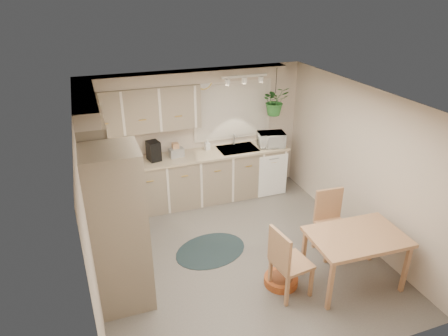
{
  "coord_description": "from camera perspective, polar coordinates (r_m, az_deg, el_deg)",
  "views": [
    {
      "loc": [
        -1.83,
        -4.56,
        3.74
      ],
      "look_at": [
        -0.01,
        0.55,
        1.21
      ],
      "focal_mm": 32.0,
      "sensor_mm": 36.0,
      "label": 1
    }
  ],
  "objects": [
    {
      "name": "wall_front",
      "position": [
        3.98,
        13.61,
        -15.47
      ],
      "size": [
        4.0,
        0.04,
        2.4
      ],
      "primitive_type": "cube",
      "color": "#C1B1A0",
      "rests_on": "floor"
    },
    {
      "name": "counter_left",
      "position": [
        6.12,
        -16.03,
        -3.45
      ],
      "size": [
        0.64,
        1.89,
        0.04
      ],
      "primitive_type": "cube",
      "color": "tan",
      "rests_on": "base_cab_left"
    },
    {
      "name": "range_hood",
      "position": [
        5.39,
        -16.21,
        -1.74
      ],
      "size": [
        0.4,
        0.6,
        0.14
      ],
      "primitive_type": "cube",
      "color": "white",
      "rests_on": "upper_cab_left"
    },
    {
      "name": "sink",
      "position": [
        7.41,
        1.96,
        2.49
      ],
      "size": [
        0.7,
        0.48,
        0.1
      ],
      "primitive_type": "cube",
      "color": "#A3A7AB",
      "rests_on": "counter_back"
    },
    {
      "name": "hanging_plant",
      "position": [
        7.3,
        7.29,
        9.07
      ],
      "size": [
        0.48,
        0.53,
        0.41
      ],
      "primitive_type": "imported",
      "rotation": [
        0.0,
        0.0,
        -0.01
      ],
      "color": "#286428",
      "rests_on": "ceiling"
    },
    {
      "name": "chair_left",
      "position": [
        5.32,
        9.68,
        -12.99
      ],
      "size": [
        0.52,
        0.52,
        0.99
      ],
      "primitive_type": "cube",
      "rotation": [
        0.0,
        0.0,
        -1.44
      ],
      "color": "tan",
      "rests_on": "floor"
    },
    {
      "name": "ceiling",
      "position": [
        5.09,
        2.26,
        9.77
      ],
      "size": [
        4.2,
        4.2,
        0.0
      ],
      "primitive_type": "plane",
      "color": "silver",
      "rests_on": "wall_back"
    },
    {
      "name": "dining_table",
      "position": [
        5.72,
        18.0,
        -12.29
      ],
      "size": [
        1.26,
        0.87,
        0.77
      ],
      "primitive_type": "cube",
      "rotation": [
        0.0,
        0.0,
        -0.04
      ],
      "color": "tan",
      "rests_on": "floor"
    },
    {
      "name": "soffit_back",
      "position": [
        6.86,
        -5.53,
        12.82
      ],
      "size": [
        3.6,
        0.3,
        0.2
      ],
      "primitive_type": "cube",
      "color": "#C1B1A0",
      "rests_on": "wall_back"
    },
    {
      "name": "window_frame",
      "position": [
        7.42,
        1.25,
        8.28
      ],
      "size": [
        1.5,
        0.02,
        1.1
      ],
      "primitive_type": "cube",
      "color": "beige",
      "rests_on": "wall_back"
    },
    {
      "name": "upper_cab_back",
      "position": [
        6.81,
        -11.9,
        8.18
      ],
      "size": [
        2.0,
        0.35,
        0.75
      ],
      "primitive_type": "cube",
      "color": "gray",
      "rests_on": "wall_back"
    },
    {
      "name": "dishwasher_front",
      "position": [
        7.57,
        7.0,
        -1.11
      ],
      "size": [
        0.58,
        0.02,
        0.83
      ],
      "primitive_type": "cube",
      "color": "white",
      "rests_on": "base_cab_back"
    },
    {
      "name": "base_cab_left",
      "position": [
        6.35,
        -15.62,
        -7.19
      ],
      "size": [
        0.6,
        1.85,
        0.9
      ],
      "primitive_type": "cube",
      "color": "gray",
      "rests_on": "floor"
    },
    {
      "name": "chair_back",
      "position": [
        6.15,
        15.4,
        -7.84
      ],
      "size": [
        0.49,
        0.49,
        0.98
      ],
      "primitive_type": "cube",
      "rotation": [
        0.0,
        0.0,
        3.08
      ],
      "color": "tan",
      "rests_on": "floor"
    },
    {
      "name": "wall_left",
      "position": [
        5.22,
        -18.94,
        -5.58
      ],
      "size": [
        0.04,
        4.2,
        2.4
      ],
      "primitive_type": "cube",
      "color": "#C1B1A0",
      "rests_on": "floor"
    },
    {
      "name": "pet_bed",
      "position": [
        5.7,
        8.13,
        -15.59
      ],
      "size": [
        0.59,
        0.59,
        0.11
      ],
      "primitive_type": "cylinder",
      "rotation": [
        0.0,
        0.0,
        -0.36
      ],
      "color": "#A66021",
      "rests_on": "floor"
    },
    {
      "name": "window_blinds",
      "position": [
        7.41,
        1.27,
        8.26
      ],
      "size": [
        1.4,
        0.02,
        1.0
      ],
      "primitive_type": "cube",
      "color": "silver",
      "rests_on": "wall_back"
    },
    {
      "name": "counter_back",
      "position": [
        7.13,
        -4.75,
        1.68
      ],
      "size": [
        3.64,
        0.64,
        0.04
      ],
      "primitive_type": "cube",
      "color": "tan",
      "rests_on": "base_cab_back"
    },
    {
      "name": "upper_cab_left",
      "position": [
        5.88,
        -18.48,
        4.71
      ],
      "size": [
        0.35,
        2.0,
        0.75
      ],
      "primitive_type": "cube",
      "color": "gray",
      "rests_on": "wall_left"
    },
    {
      "name": "toaster",
      "position": [
        7.07,
        -6.8,
        2.21
      ],
      "size": [
        0.27,
        0.18,
        0.15
      ],
      "primitive_type": "cube",
      "rotation": [
        0.0,
        0.0,
        0.14
      ],
      "color": "#A3A7AB",
      "rests_on": "counter_back"
    },
    {
      "name": "cooktop",
      "position": [
        5.6,
        -15.45,
        -5.87
      ],
      "size": [
        0.52,
        0.58,
        0.02
      ],
      "primitive_type": "cube",
      "color": "white",
      "rests_on": "counter_left"
    },
    {
      "name": "wall_back",
      "position": [
        7.36,
        -3.96,
        4.79
      ],
      "size": [
        4.0,
        0.04,
        2.4
      ],
      "primitive_type": "cube",
      "color": "#C1B1A0",
      "rests_on": "floor"
    },
    {
      "name": "base_cab_back",
      "position": [
        7.34,
        -4.65,
        -1.66
      ],
      "size": [
        3.6,
        0.6,
        0.9
      ],
      "primitive_type": "cube",
      "color": "gray",
      "rests_on": "floor"
    },
    {
      "name": "braided_rug",
      "position": [
        6.25,
        -1.92,
        -11.68
      ],
      "size": [
        1.29,
        1.08,
        0.01
      ],
      "primitive_type": "ellipsoid",
      "rotation": [
        0.0,
        0.0,
        0.24
      ],
      "color": "black",
      "rests_on": "floor"
    },
    {
      "name": "wall_clock",
      "position": [
        7.09,
        -2.94,
        12.31
      ],
      "size": [
        0.3,
        0.03,
        0.3
      ],
      "primitive_type": "cylinder",
      "rotation": [
        1.57,
        0.0,
        0.0
      ],
      "color": "gold",
      "rests_on": "wall_back"
    },
    {
      "name": "coffee_maker",
      "position": [
        6.95,
        -10.03,
        2.42
      ],
      "size": [
        0.24,
        0.27,
        0.34
      ],
      "primitive_type": "cube",
      "rotation": [
        0.0,
        0.0,
        0.23
      ],
      "color": "black",
      "rests_on": "counter_back"
    },
    {
      "name": "wall_right",
      "position": [
        6.47,
        18.77,
        0.54
      ],
      "size": [
        0.04,
        4.2,
        2.4
      ],
      "primitive_type": "cube",
      "color": "#C1B1A0",
      "rests_on": "floor"
    },
    {
      "name": "knife_block",
      "position": [
        7.08,
        -6.93,
        2.62
      ],
      "size": [
        0.11,
        0.11,
        0.24
      ],
      "primitive_type": "cube",
      "rotation": [
        0.0,
        0.0,
        0.04
      ],
      "color": "tan",
      "rests_on": "counter_back"
    },
    {
      "name": "track_light_bar",
      "position": [
        6.76,
        2.94,
        12.98
      ],
      "size": [
        0.8,
        0.04,
        0.04
      ],
      "primitive_type": "cube",
      "color": "white",
      "rests_on": "ceiling"
    },
    {
      "name": "oven_stack",
      "position": [
        4.97,
        -14.78,
        -8.64
      ],
      "size": [
        0.65,
        0.65,
        2.1
      ],
      "primitive_type": "cube",
      "color": "gray",
      "rests_on": "floor"
    },
    {
      "name": "soap_bottle",
      "position": [
        7.34,
        -2.4,
        2.99
      ],
      "size": [
        0.12,
        0.21,
        0.09
      ],
      "primitive_type": "imported",
      "rotation": [
        0.0,
        0.0,
        0.14
      ],
      "color": "white",
      "rests_on": "counter_back"
    },
    {
      "name": "microwave",
      "position": [
        7.49,
        6.76,
        4.27
      ],
      "size": [
        0.53,
        0.36,
        0.33
      ],
      "primitive_type": "imported",
      "rotation": [
        0.0,
        0.0,
        -0.18
      ],
      "color": "white",
      "rests_on": "counter_back"
    },
    {
      "name": "soffit_left",
      "position": [
        5.74,
        -19.38,
        9.12
      ],
      "size": [
        0.3,
        2.0,
        0.2
      ],
      "primitive_type": "cube",
      "color": "#C1B1A0",
      "rests_on": "wall_left"
    },
    {
      "name": "floor",
      "position": [
        6.17,
        1.88,
        -12.26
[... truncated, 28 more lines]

